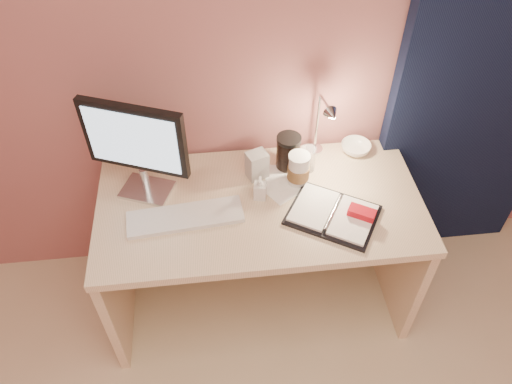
{
  "coord_description": "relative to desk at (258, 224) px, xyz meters",
  "views": [
    {
      "loc": [
        -0.18,
        -0.06,
        2.3
      ],
      "look_at": [
        -0.02,
        1.33,
        0.85
      ],
      "focal_mm": 35.0,
      "sensor_mm": 36.0,
      "label": 1
    }
  ],
  "objects": [
    {
      "name": "paper_a",
      "position": [
        0.1,
        -0.0,
        0.23
      ],
      "size": [
        0.2,
        0.2,
        0.0
      ],
      "primitive_type": "cube",
      "rotation": [
        0.0,
        0.0,
        0.56
      ],
      "color": "white",
      "rests_on": "desk"
    },
    {
      "name": "coffee_cup",
      "position": [
        0.18,
        0.03,
        0.3
      ],
      "size": [
        0.1,
        0.1,
        0.16
      ],
      "color": "silver",
      "rests_on": "desk"
    },
    {
      "name": "room",
      "position": [
        0.95,
        0.24,
        0.63
      ],
      "size": [
        3.5,
        3.5,
        3.5
      ],
      "color": "#C6B28E",
      "rests_on": "ground"
    },
    {
      "name": "keyboard",
      "position": [
        -0.32,
        -0.13,
        0.24
      ],
      "size": [
        0.49,
        0.18,
        0.02
      ],
      "primitive_type": "cube",
      "rotation": [
        0.0,
        0.0,
        0.09
      ],
      "color": "silver",
      "rests_on": "desk"
    },
    {
      "name": "bowl",
      "position": [
        0.49,
        0.21,
        0.25
      ],
      "size": [
        0.17,
        0.17,
        0.04
      ],
      "primitive_type": "imported",
      "rotation": [
        0.0,
        0.0,
        0.28
      ],
      "color": "white",
      "rests_on": "desk"
    },
    {
      "name": "monitor",
      "position": [
        -0.48,
        0.05,
        0.5
      ],
      "size": [
        0.41,
        0.22,
        0.46
      ],
      "rotation": [
        0.0,
        0.0,
        -0.39
      ],
      "color": "silver",
      "rests_on": "desk"
    },
    {
      "name": "lotion_bottle",
      "position": [
        0.0,
        -0.04,
        0.28
      ],
      "size": [
        0.06,
        0.06,
        0.12
      ],
      "primitive_type": "imported",
      "rotation": [
        0.0,
        0.0,
        -0.21
      ],
      "color": "silver",
      "rests_on": "desk"
    },
    {
      "name": "dark_jar",
      "position": [
        0.15,
        0.14,
        0.3
      ],
      "size": [
        0.11,
        0.11,
        0.15
      ],
      "primitive_type": "cylinder",
      "color": "black",
      "rests_on": "desk"
    },
    {
      "name": "desk",
      "position": [
        0.0,
        0.0,
        0.0
      ],
      "size": [
        1.4,
        0.7,
        0.73
      ],
      "color": "beige",
      "rests_on": "ground"
    },
    {
      "name": "product_box",
      "position": [
        0.01,
        0.09,
        0.29
      ],
      "size": [
        0.11,
        0.1,
        0.13
      ],
      "primitive_type": "cube",
      "rotation": [
        0.0,
        0.0,
        0.37
      ],
      "color": "beige",
      "rests_on": "desk"
    },
    {
      "name": "clear_cup",
      "position": [
        0.24,
        0.11,
        0.29
      ],
      "size": [
        0.07,
        0.07,
        0.12
      ],
      "primitive_type": "cylinder",
      "color": "white",
      "rests_on": "desk"
    },
    {
      "name": "paper_b",
      "position": [
        0.13,
        0.06,
        0.23
      ],
      "size": [
        0.2,
        0.2,
        0.0
      ],
      "primitive_type": "cube",
      "rotation": [
        0.0,
        0.0,
        -0.18
      ],
      "color": "white",
      "rests_on": "desk"
    },
    {
      "name": "planner",
      "position": [
        0.3,
        -0.19,
        0.24
      ],
      "size": [
        0.44,
        0.41,
        0.06
      ],
      "rotation": [
        0.0,
        0.0,
        -0.55
      ],
      "color": "black",
      "rests_on": "desk"
    },
    {
      "name": "desk_lamp",
      "position": [
        0.28,
        0.15,
        0.44
      ],
      "size": [
        0.1,
        0.21,
        0.34
      ],
      "rotation": [
        0.0,
        0.0,
        0.17
      ],
      "color": "silver",
      "rests_on": "desk"
    }
  ]
}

